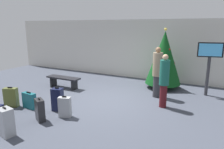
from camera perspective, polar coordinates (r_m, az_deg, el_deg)
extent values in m
plane|color=#424754|center=(7.52, -1.57, -7.10)|extent=(16.00, 16.00, 0.00)
cube|color=beige|center=(10.52, 8.20, 6.82)|extent=(16.00, 0.20, 2.91)
cylinder|color=#4C3319|center=(9.22, 13.67, -2.92)|extent=(0.12, 0.12, 0.21)
cone|color=#0F4719|center=(8.97, 14.09, 4.50)|extent=(1.49, 1.49, 2.21)
sphere|color=#F2D84C|center=(8.87, 14.52, 11.94)|extent=(0.12, 0.12, 0.12)
sphere|color=red|center=(8.79, 15.49, 6.65)|extent=(0.08, 0.08, 0.08)
sphere|color=silver|center=(8.99, 11.85, 4.68)|extent=(0.08, 0.08, 0.08)
sphere|color=red|center=(9.05, 16.67, 3.03)|extent=(0.08, 0.08, 0.08)
sphere|color=red|center=(8.74, 12.15, 3.75)|extent=(0.08, 0.08, 0.08)
cylinder|color=#333338|center=(8.64, 24.77, -0.50)|extent=(0.12, 0.12, 1.48)
cube|color=black|center=(8.48, 25.44, 6.15)|extent=(0.88, 0.28, 0.54)
cube|color=#4CB2F2|center=(8.44, 25.43, 6.12)|extent=(0.78, 0.19, 0.46)
cube|color=black|center=(9.09, -13.24, -0.86)|extent=(1.53, 0.44, 0.06)
cube|color=black|center=(9.52, -15.79, -1.87)|extent=(0.08, 0.35, 0.42)
cube|color=black|center=(8.80, -10.30, -2.80)|extent=(0.08, 0.35, 0.42)
cylinder|color=#333338|center=(7.93, 12.13, -3.21)|extent=(0.26, 0.26, 0.81)
cylinder|color=gray|center=(7.74, 12.43, 2.74)|extent=(0.47, 0.47, 0.86)
sphere|color=#8C6647|center=(7.67, 12.63, 6.65)|extent=(0.20, 0.20, 0.20)
cylinder|color=#4C1419|center=(7.01, 13.88, -5.75)|extent=(0.23, 0.23, 0.76)
cylinder|color=#19594C|center=(6.80, 14.24, 0.49)|extent=(0.40, 0.40, 0.81)
sphere|color=tan|center=(6.71, 14.48, 4.62)|extent=(0.18, 0.18, 0.18)
cube|color=#141938|center=(6.78, -14.74, -6.65)|extent=(0.38, 0.33, 0.71)
cube|color=black|center=(6.66, -14.93, -3.60)|extent=(0.12, 0.06, 0.04)
cube|color=#19606B|center=(7.27, -21.78, -6.67)|extent=(0.51, 0.20, 0.51)
cube|color=black|center=(7.18, -21.97, -4.59)|extent=(0.18, 0.04, 0.04)
cube|color=#9EA0A5|center=(6.27, -12.85, -8.75)|extent=(0.39, 0.29, 0.60)
cube|color=black|center=(6.16, -13.00, -5.96)|extent=(0.13, 0.07, 0.04)
cube|color=#232326|center=(6.22, -19.22, -9.22)|extent=(0.42, 0.35, 0.63)
cube|color=black|center=(6.10, -19.46, -6.30)|extent=(0.13, 0.09, 0.04)
cube|color=#59602D|center=(7.62, -26.00, -5.67)|extent=(0.47, 0.35, 0.64)
cube|color=black|center=(7.53, -26.26, -3.23)|extent=(0.15, 0.09, 0.04)
cube|color=#9EA0A5|center=(5.73, -27.10, -11.61)|extent=(0.40, 0.33, 0.70)
cube|color=black|center=(5.59, -27.50, -8.15)|extent=(0.13, 0.05, 0.04)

